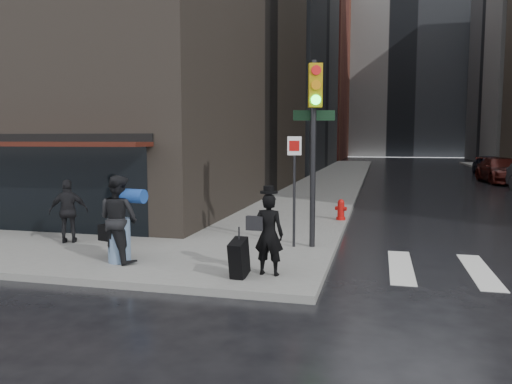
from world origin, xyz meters
TOP-DOWN VIEW (x-y plane):
  - ground at (0.00, 0.00)m, footprint 140.00×140.00m
  - sidewalk_left at (0.00, 27.00)m, footprint 4.00×50.00m
  - bldg_left_far at (-13.00, 62.00)m, footprint 22.00×20.00m
  - bldg_distant at (6.00, 78.00)m, footprint 40.00×12.00m
  - storefront at (-7.00, 1.90)m, footprint 8.40×1.11m
  - man_overcoat at (0.84, -0.94)m, footprint 0.95×0.87m
  - man_jeans at (-2.38, -0.64)m, footprint 1.31×1.02m
  - man_greycoat at (-4.66, 0.89)m, footprint 1.02×0.78m
  - traffic_light at (1.42, 1.79)m, footprint 1.09×0.63m
  - fire_hydrant at (1.80, 6.22)m, footprint 0.39×0.30m
  - parked_car_3 at (10.57, 24.58)m, footprint 2.61×5.66m
  - parked_car_4 at (11.11, 30.77)m, footprint 2.03×4.79m

SIDE VIEW (x-z plane):
  - ground at x=0.00m, z-range 0.00..0.00m
  - sidewalk_left at x=0.00m, z-range 0.00..0.15m
  - fire_hydrant at x=1.80m, z-range 0.11..0.79m
  - parked_car_3 at x=10.57m, z-range 0.00..1.60m
  - parked_car_4 at x=11.11m, z-range 0.00..1.62m
  - man_overcoat at x=0.84m, z-range 0.00..1.77m
  - man_greycoat at x=-4.66m, z-range 0.15..1.76m
  - man_jeans at x=-2.38m, z-range 0.15..2.03m
  - storefront at x=-7.00m, z-range 0.41..3.24m
  - traffic_light at x=1.42m, z-range 0.80..5.29m
  - bldg_left_far at x=-13.00m, z-range 0.00..26.00m
  - bldg_distant at x=6.00m, z-range 0.00..32.00m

